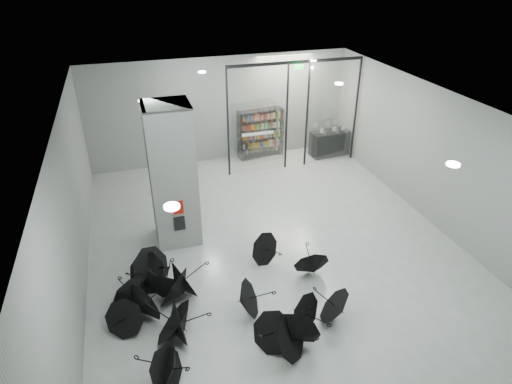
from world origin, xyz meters
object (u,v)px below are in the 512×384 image
object	(u,v)px
shop_counter	(331,143)
umbrella_cluster	(207,307)
column	(173,176)
bookshelf	(261,133)

from	to	relation	value
shop_counter	umbrella_cluster	world-z (taller)	shop_counter
column	shop_counter	distance (m)	8.05
column	umbrella_cluster	world-z (taller)	column
bookshelf	column	bearing A→B (deg)	-138.64
bookshelf	umbrella_cluster	xyz separation A→B (m)	(-3.84, -8.14, -0.67)
bookshelf	umbrella_cluster	bearing A→B (deg)	-123.80
bookshelf	shop_counter	xyz separation A→B (m)	(2.77, -0.67, -0.48)
umbrella_cluster	bookshelf	bearing A→B (deg)	64.71
umbrella_cluster	shop_counter	bearing A→B (deg)	48.47
column	shop_counter	world-z (taller)	column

